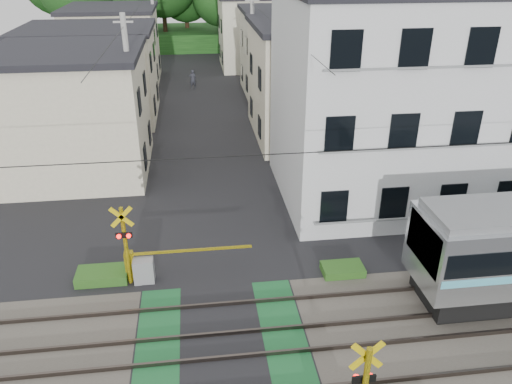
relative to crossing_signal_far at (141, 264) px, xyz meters
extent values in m
plane|color=black|center=(2.59, -3.65, -0.71)|extent=(120.00, 120.00, 0.00)
cube|color=#47423A|center=(2.59, -3.65, -0.71)|extent=(120.00, 6.00, 0.00)
cube|color=black|center=(2.59, -3.65, -0.71)|extent=(5.20, 120.00, 0.00)
cube|color=#145126|center=(0.69, -3.65, -0.70)|extent=(1.30, 6.00, 0.00)
cube|color=#145126|center=(4.49, -3.65, -0.70)|extent=(1.30, 6.00, 0.00)
cube|color=#3F3833|center=(2.59, -4.15, -0.64)|extent=(120.00, 0.08, 0.14)
cube|color=#3F3833|center=(2.59, -3.15, -0.64)|extent=(120.00, 0.08, 0.14)
cube|color=#3F3833|center=(2.59, -1.75, -0.64)|extent=(120.00, 0.08, 0.14)
cube|color=black|center=(11.51, -2.45, -0.43)|extent=(2.21, 2.03, 0.55)
cube|color=black|center=(9.07, -2.45, 1.67)|extent=(0.10, 2.22, 1.44)
cube|color=yellow|center=(5.59, -7.15, 1.99)|extent=(0.77, 0.05, 0.77)
cube|color=yellow|center=(5.59, -7.15, 1.99)|extent=(0.77, 0.05, 0.77)
cube|color=black|center=(5.59, -7.15, 1.29)|extent=(0.55, 0.05, 0.20)
sphere|color=#FF0C07|center=(5.43, -7.09, 1.29)|extent=(0.16, 0.16, 0.16)
sphere|color=#FF0C07|center=(5.75, -7.09, 1.29)|extent=(0.16, 0.16, 0.16)
cylinder|color=yellow|center=(-0.41, -0.05, 0.79)|extent=(0.14, 0.14, 3.00)
cube|color=yellow|center=(-0.41, -0.15, 1.99)|extent=(0.77, 0.05, 0.77)
cube|color=yellow|center=(-0.41, -0.15, 1.99)|extent=(0.77, 0.05, 0.77)
cube|color=black|center=(-0.41, -0.15, 1.29)|extent=(0.55, 0.05, 0.20)
sphere|color=#FF0C07|center=(-0.57, -0.21, 1.29)|extent=(0.16, 0.16, 0.16)
sphere|color=#FF0C07|center=(-0.25, -0.21, 1.29)|extent=(0.16, 0.16, 0.16)
cube|color=gray|center=(0.09, -0.05, -0.26)|extent=(0.70, 0.50, 0.90)
cube|color=yellow|center=(-0.41, 0.20, -0.16)|extent=(0.30, 0.30, 1.10)
cube|color=yellow|center=(1.84, 0.20, 0.29)|extent=(4.20, 0.08, 0.08)
cube|color=silver|center=(11.09, 5.85, 3.79)|extent=(10.00, 8.00, 9.00)
cube|color=black|center=(7.39, 1.82, 0.79)|extent=(1.10, 0.06, 1.40)
cube|color=black|center=(9.84, 1.82, 0.79)|extent=(1.10, 0.06, 1.40)
cube|color=black|center=(12.29, 1.82, 0.79)|extent=(1.10, 0.06, 1.40)
cube|color=black|center=(14.74, 1.82, 0.79)|extent=(1.10, 0.06, 1.40)
cube|color=gray|center=(11.09, 1.60, 0.19)|extent=(9.00, 0.06, 0.08)
cube|color=black|center=(7.39, 1.82, 3.79)|extent=(1.10, 0.06, 1.40)
cube|color=black|center=(9.84, 1.82, 3.79)|extent=(1.10, 0.06, 1.40)
cube|color=black|center=(12.29, 1.82, 3.79)|extent=(1.10, 0.06, 1.40)
cube|color=gray|center=(11.09, 1.60, 3.19)|extent=(9.00, 0.06, 0.08)
cube|color=black|center=(7.39, 1.82, 6.79)|extent=(1.10, 0.06, 1.40)
cube|color=black|center=(9.84, 1.82, 6.79)|extent=(1.10, 0.06, 1.40)
cube|color=black|center=(12.29, 1.82, 6.79)|extent=(1.10, 0.06, 1.40)
cube|color=gray|center=(11.09, 1.60, 6.19)|extent=(9.00, 0.06, 0.08)
cube|color=beige|center=(-3.91, 10.35, 2.29)|extent=(7.00, 7.00, 6.00)
cube|color=black|center=(-3.91, 10.35, 5.44)|extent=(7.35, 7.35, 0.30)
cube|color=black|center=(-0.38, 8.60, 0.59)|extent=(0.06, 1.00, 1.20)
cube|color=black|center=(-0.38, 12.10, 0.59)|extent=(0.06, 1.00, 1.20)
cube|color=black|center=(-0.38, 8.60, 3.39)|extent=(0.06, 1.00, 1.20)
cube|color=black|center=(-0.38, 12.10, 3.39)|extent=(0.06, 1.00, 1.20)
cube|color=beige|center=(9.39, 14.35, 2.54)|extent=(7.00, 8.00, 6.50)
cube|color=black|center=(9.39, 14.35, 5.94)|extent=(7.35, 8.40, 0.30)
cube|color=black|center=(5.86, 12.35, 0.59)|extent=(0.06, 1.00, 1.20)
cube|color=black|center=(5.86, 16.35, 0.59)|extent=(0.06, 1.00, 1.20)
cube|color=black|center=(5.86, 12.35, 3.39)|extent=(0.06, 1.00, 1.20)
cube|color=black|center=(5.86, 16.35, 3.39)|extent=(0.06, 1.00, 1.20)
cube|color=beige|center=(-4.41, 19.35, 2.19)|extent=(8.00, 7.00, 5.80)
cube|color=black|center=(-4.41, 19.35, 5.24)|extent=(8.40, 7.35, 0.30)
cube|color=black|center=(-0.38, 17.60, 0.59)|extent=(0.06, 1.00, 1.20)
cube|color=black|center=(-0.38, 21.10, 0.59)|extent=(0.06, 1.00, 1.20)
cube|color=black|center=(-0.38, 17.60, 3.39)|extent=(0.06, 1.00, 1.20)
cube|color=black|center=(-0.38, 21.10, 3.39)|extent=(0.06, 1.00, 1.20)
cube|color=beige|center=(9.79, 24.35, 2.39)|extent=(7.00, 7.00, 6.20)
cube|color=black|center=(9.79, 24.35, 5.64)|extent=(7.35, 7.35, 0.30)
cube|color=black|center=(6.26, 22.60, 0.59)|extent=(0.06, 1.00, 1.20)
cube|color=black|center=(6.26, 26.10, 0.59)|extent=(0.06, 1.00, 1.20)
cube|color=black|center=(6.26, 22.60, 3.39)|extent=(0.06, 1.00, 1.20)
cube|color=black|center=(6.26, 26.10, 3.39)|extent=(0.06, 1.00, 1.20)
cube|color=beige|center=(-4.21, 29.35, 2.29)|extent=(7.00, 8.00, 6.00)
cube|color=black|center=(-4.21, 29.35, 5.44)|extent=(7.35, 8.40, 0.30)
cube|color=black|center=(-0.68, 27.35, 0.59)|extent=(0.06, 1.00, 1.20)
cube|color=black|center=(-0.68, 31.35, 0.59)|extent=(0.06, 1.00, 1.20)
cube|color=black|center=(-0.68, 27.35, 3.39)|extent=(0.06, 1.00, 1.20)
cube|color=black|center=(-0.68, 31.35, 3.39)|extent=(0.06, 1.00, 1.20)
cube|color=beige|center=(9.09, 34.35, 2.49)|extent=(8.00, 7.00, 6.40)
cube|color=black|center=(5.06, 32.60, 0.59)|extent=(0.06, 1.00, 1.20)
cube|color=black|center=(5.06, 36.10, 0.59)|extent=(0.06, 1.00, 1.20)
cube|color=black|center=(5.06, 32.60, 3.39)|extent=(0.06, 1.00, 1.20)
cube|color=black|center=(5.06, 36.10, 3.39)|extent=(0.06, 1.00, 1.20)
cube|color=#1F4E1A|center=(2.59, 46.35, 0.29)|extent=(40.00, 10.00, 2.00)
cylinder|color=#332114|center=(-11.70, 46.48, 2.26)|extent=(0.50, 0.50, 5.95)
cylinder|color=#332114|center=(-9.14, 41.75, 1.92)|extent=(0.50, 0.50, 5.27)
cylinder|color=#332114|center=(-5.59, 45.38, 1.48)|extent=(0.50, 0.50, 4.38)
cylinder|color=#332114|center=(-3.31, 45.01, 1.50)|extent=(0.50, 0.50, 4.42)
cylinder|color=#332114|center=(-0.54, 44.40, 2.18)|extent=(0.50, 0.50, 5.79)
cylinder|color=#332114|center=(1.91, 47.09, 1.46)|extent=(0.50, 0.50, 4.34)
cylinder|color=#332114|center=(5.72, 42.86, 1.49)|extent=(0.50, 0.50, 4.41)
cylinder|color=#332114|center=(8.66, 42.93, 1.73)|extent=(0.50, 0.50, 4.87)
cylinder|color=#332114|center=(10.33, 43.61, 1.60)|extent=(0.50, 0.50, 4.62)
cylinder|color=#332114|center=(13.27, 43.26, 2.12)|extent=(0.50, 0.50, 5.65)
cylinder|color=#332114|center=(16.59, 42.40, 1.83)|extent=(0.50, 0.50, 5.07)
cube|color=black|center=(8.59, -2.45, 4.89)|extent=(60.00, 0.02, 0.02)
cylinder|color=#A5A5A0|center=(-0.81, 9.35, 3.29)|extent=(0.26, 0.26, 8.00)
cube|color=#A5A5A0|center=(-0.81, 9.35, 6.89)|extent=(0.90, 0.08, 0.08)
cylinder|color=#A5A5A0|center=(6.19, 18.35, 3.29)|extent=(0.26, 0.26, 8.00)
cube|color=#A5A5A0|center=(6.19, 18.35, 6.89)|extent=(0.90, 0.08, 0.08)
cylinder|color=#A5A5A0|center=(-0.81, 30.35, 3.29)|extent=(0.26, 0.26, 8.00)
cube|color=black|center=(-0.81, 19.85, 6.69)|extent=(0.02, 42.00, 0.02)
cube|color=black|center=(6.19, 19.85, 6.69)|extent=(0.02, 42.00, 0.02)
imported|color=#2C2E38|center=(2.19, 26.56, 0.07)|extent=(0.61, 0.44, 1.57)
cube|color=#2D5E1E|center=(-1.41, 0.25, -0.53)|extent=(1.80, 1.00, 0.36)
cube|color=#2D5E1E|center=(7.19, -0.45, -0.56)|extent=(1.50, 0.90, 0.30)
camera|label=1|loc=(2.15, -14.91, 9.99)|focal=35.00mm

